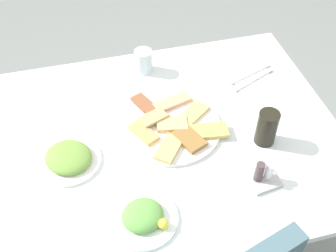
{
  "coord_description": "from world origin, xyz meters",
  "views": [
    {
      "loc": [
        0.23,
        0.92,
        1.78
      ],
      "look_at": [
        -0.01,
        -0.01,
        0.77
      ],
      "focal_mm": 45.33,
      "sensor_mm": 36.0,
      "label": 1
    }
  ],
  "objects_px": {
    "salad_plate_rice": "(69,158)",
    "condiment_caddy": "(263,175)",
    "drinking_glass": "(142,61)",
    "dining_table": "(166,150)",
    "fork": "(250,73)",
    "spoon": "(253,79)",
    "pide_platter": "(172,126)",
    "salad_plate_greens": "(143,217)",
    "paper_napkin": "(251,77)",
    "soda_can": "(267,128)"
  },
  "relations": [
    {
      "from": "salad_plate_greens",
      "to": "spoon",
      "type": "height_order",
      "value": "salad_plate_greens"
    },
    {
      "from": "dining_table",
      "to": "paper_napkin",
      "type": "relative_size",
      "value": 7.76
    },
    {
      "from": "drinking_glass",
      "to": "spoon",
      "type": "distance_m",
      "value": 0.42
    },
    {
      "from": "salad_plate_rice",
      "to": "paper_napkin",
      "type": "bearing_deg",
      "value": -161.23
    },
    {
      "from": "drinking_glass",
      "to": "condiment_caddy",
      "type": "height_order",
      "value": "drinking_glass"
    },
    {
      "from": "dining_table",
      "to": "drinking_glass",
      "type": "distance_m",
      "value": 0.37
    },
    {
      "from": "soda_can",
      "to": "condiment_caddy",
      "type": "height_order",
      "value": "soda_can"
    },
    {
      "from": "condiment_caddy",
      "to": "drinking_glass",
      "type": "bearing_deg",
      "value": -68.46
    },
    {
      "from": "salad_plate_greens",
      "to": "salad_plate_rice",
      "type": "xyz_separation_m",
      "value": [
        0.18,
        -0.26,
        0.0
      ]
    },
    {
      "from": "salad_plate_greens",
      "to": "fork",
      "type": "distance_m",
      "value": 0.74
    },
    {
      "from": "dining_table",
      "to": "fork",
      "type": "bearing_deg",
      "value": -149.71
    },
    {
      "from": "salad_plate_greens",
      "to": "soda_can",
      "type": "relative_size",
      "value": 1.62
    },
    {
      "from": "spoon",
      "to": "condiment_caddy",
      "type": "distance_m",
      "value": 0.46
    },
    {
      "from": "salad_plate_greens",
      "to": "condiment_caddy",
      "type": "height_order",
      "value": "condiment_caddy"
    },
    {
      "from": "drinking_glass",
      "to": "dining_table",
      "type": "bearing_deg",
      "value": 90.64
    },
    {
      "from": "pide_platter",
      "to": "condiment_caddy",
      "type": "distance_m",
      "value": 0.35
    },
    {
      "from": "fork",
      "to": "condiment_caddy",
      "type": "relative_size",
      "value": 1.96
    },
    {
      "from": "drinking_glass",
      "to": "condiment_caddy",
      "type": "bearing_deg",
      "value": 111.54
    },
    {
      "from": "salad_plate_greens",
      "to": "spoon",
      "type": "relative_size",
      "value": 0.99
    },
    {
      "from": "salad_plate_rice",
      "to": "spoon",
      "type": "xyz_separation_m",
      "value": [
        -0.71,
        -0.22,
        -0.01
      ]
    },
    {
      "from": "paper_napkin",
      "to": "condiment_caddy",
      "type": "distance_m",
      "value": 0.48
    },
    {
      "from": "spoon",
      "to": "dining_table",
      "type": "bearing_deg",
      "value": 2.1
    },
    {
      "from": "drinking_glass",
      "to": "fork",
      "type": "xyz_separation_m",
      "value": [
        -0.39,
        0.13,
        -0.04
      ]
    },
    {
      "from": "salad_plate_rice",
      "to": "condiment_caddy",
      "type": "relative_size",
      "value": 1.99
    },
    {
      "from": "salad_plate_rice",
      "to": "drinking_glass",
      "type": "bearing_deg",
      "value": -129.55
    },
    {
      "from": "drinking_glass",
      "to": "paper_napkin",
      "type": "xyz_separation_m",
      "value": [
        -0.39,
        0.14,
        -0.04
      ]
    },
    {
      "from": "dining_table",
      "to": "spoon",
      "type": "bearing_deg",
      "value": -153.87
    },
    {
      "from": "drinking_glass",
      "to": "salad_plate_rice",
      "type": "bearing_deg",
      "value": 50.45
    },
    {
      "from": "spoon",
      "to": "salad_plate_rice",
      "type": "bearing_deg",
      "value": -6.58
    },
    {
      "from": "pide_platter",
      "to": "paper_napkin",
      "type": "height_order",
      "value": "pide_platter"
    },
    {
      "from": "salad_plate_greens",
      "to": "paper_napkin",
      "type": "bearing_deg",
      "value": -136.39
    },
    {
      "from": "fork",
      "to": "spoon",
      "type": "distance_m",
      "value": 0.04
    },
    {
      "from": "drinking_glass",
      "to": "paper_napkin",
      "type": "bearing_deg",
      "value": 159.69
    },
    {
      "from": "pide_platter",
      "to": "drinking_glass",
      "type": "height_order",
      "value": "drinking_glass"
    },
    {
      "from": "salad_plate_greens",
      "to": "dining_table",
      "type": "bearing_deg",
      "value": -115.58
    },
    {
      "from": "dining_table",
      "to": "pide_platter",
      "type": "relative_size",
      "value": 3.3
    },
    {
      "from": "soda_can",
      "to": "fork",
      "type": "relative_size",
      "value": 0.61
    },
    {
      "from": "fork",
      "to": "condiment_caddy",
      "type": "bearing_deg",
      "value": 51.87
    },
    {
      "from": "salad_plate_greens",
      "to": "soda_can",
      "type": "xyz_separation_m",
      "value": [
        -0.44,
        -0.19,
        0.05
      ]
    },
    {
      "from": "dining_table",
      "to": "salad_plate_greens",
      "type": "xyz_separation_m",
      "value": [
        0.14,
        0.29,
        0.09
      ]
    },
    {
      "from": "soda_can",
      "to": "paper_napkin",
      "type": "bearing_deg",
      "value": -104.9
    },
    {
      "from": "salad_plate_rice",
      "to": "spoon",
      "type": "relative_size",
      "value": 1.02
    },
    {
      "from": "salad_plate_rice",
      "to": "drinking_glass",
      "type": "xyz_separation_m",
      "value": [
        -0.32,
        -0.38,
        0.03
      ]
    },
    {
      "from": "soda_can",
      "to": "fork",
      "type": "xyz_separation_m",
      "value": [
        -0.08,
        -0.33,
        -0.06
      ]
    },
    {
      "from": "dining_table",
      "to": "pide_platter",
      "type": "bearing_deg",
      "value": -133.23
    },
    {
      "from": "salad_plate_greens",
      "to": "drinking_glass",
      "type": "bearing_deg",
      "value": -101.98
    },
    {
      "from": "soda_can",
      "to": "drinking_glass",
      "type": "distance_m",
      "value": 0.55
    },
    {
      "from": "drinking_glass",
      "to": "fork",
      "type": "bearing_deg",
      "value": 162.06
    },
    {
      "from": "salad_plate_rice",
      "to": "fork",
      "type": "relative_size",
      "value": 1.01
    },
    {
      "from": "salad_plate_rice",
      "to": "condiment_caddy",
      "type": "bearing_deg",
      "value": 158.68
    }
  ]
}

